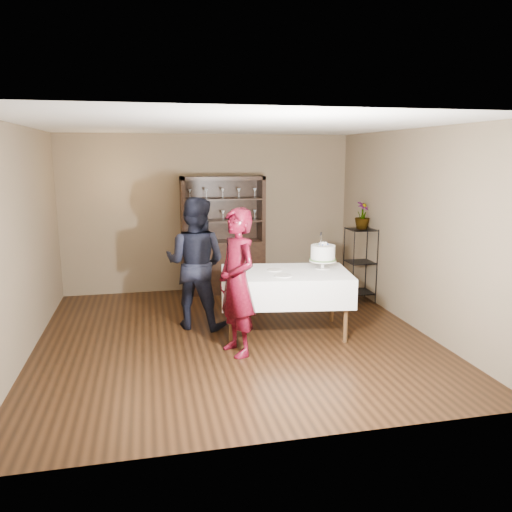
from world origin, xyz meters
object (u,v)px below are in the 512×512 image
at_px(woman, 237,282).
at_px(cake, 323,254).
at_px(china_hutch, 223,254).
at_px(potted_plant, 362,215).
at_px(plant_etagere, 360,262).
at_px(man, 195,263).
at_px(cake_table, 285,286).

relative_size(woman, cake, 3.48).
xyz_separation_m(china_hutch, woman, (-0.26, -2.80, 0.21)).
bearing_deg(cake, woman, -153.81).
bearing_deg(potted_plant, woman, -143.14).
bearing_deg(plant_etagere, man, -166.11).
relative_size(china_hutch, plant_etagere, 1.67).
distance_m(woman, potted_plant, 2.99).
bearing_deg(china_hutch, cake, -64.49).
xyz_separation_m(plant_etagere, potted_plant, (0.02, 0.02, 0.75)).
xyz_separation_m(plant_etagere, cake_table, (-1.59, -1.18, -0.01)).
bearing_deg(china_hutch, woman, -95.26).
height_order(cake_table, cake, cake).
xyz_separation_m(china_hutch, plant_etagere, (2.08, -1.05, -0.01)).
height_order(china_hutch, cake, china_hutch).
relative_size(cake, potted_plant, 1.16).
relative_size(plant_etagere, potted_plant, 2.77).
relative_size(man, cake, 3.57).
relative_size(woman, man, 0.98).
height_order(china_hutch, man, china_hutch).
height_order(cake, potted_plant, potted_plant).
bearing_deg(china_hutch, cake_table, -77.60).
distance_m(plant_etagere, cake_table, 1.98).
bearing_deg(cake_table, cake, 7.09).
xyz_separation_m(china_hutch, cake_table, (0.49, -2.23, -0.02)).
height_order(man, cake, man).
bearing_deg(man, plant_etagere, -139.54).
xyz_separation_m(woman, man, (-0.38, 1.07, 0.02)).
distance_m(cake_table, potted_plant, 2.14).
bearing_deg(potted_plant, man, -165.78).
bearing_deg(cake_table, man, 155.95).
relative_size(cake_table, woman, 1.03).
bearing_deg(cake, plant_etagere, 46.62).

